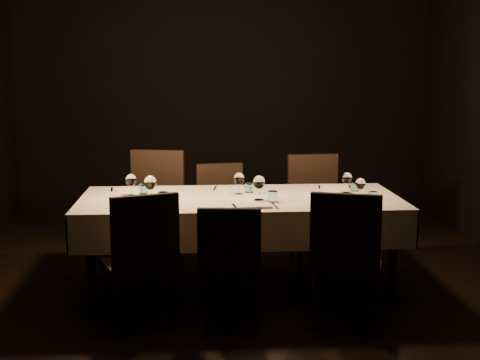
{
  "coord_description": "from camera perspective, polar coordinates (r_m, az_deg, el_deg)",
  "views": [
    {
      "loc": [
        -0.35,
        -5.17,
        1.78
      ],
      "look_at": [
        0.0,
        0.0,
        0.9
      ],
      "focal_mm": 50.0,
      "sensor_mm": 36.0,
      "label": 1
    }
  ],
  "objects": [
    {
      "name": "chair_near_right",
      "position": [
        4.6,
        9.05,
        -6.23
      ],
      "size": [
        0.58,
        0.58,
        0.97
      ],
      "rotation": [
        0.0,
        0.0,
        2.83
      ],
      "color": "black",
      "rests_on": "ground"
    },
    {
      "name": "place_setting_near_left",
      "position": [
        5.05,
        -7.65,
        -1.16
      ],
      "size": [
        0.37,
        0.42,
        0.2
      ],
      "rotation": [
        0.0,
        0.0,
        -0.06
      ],
      "color": "beige",
      "rests_on": "dining_table"
    },
    {
      "name": "chair_far_left",
      "position": [
        6.11,
        -7.3,
        -1.95
      ],
      "size": [
        0.58,
        0.58,
        1.03
      ],
      "rotation": [
        0.0,
        0.0,
        -0.21
      ],
      "color": "black",
      "rests_on": "ground"
    },
    {
      "name": "chair_far_center",
      "position": [
        6.14,
        -1.55,
        -2.4
      ],
      "size": [
        0.5,
        0.5,
        0.9
      ],
      "rotation": [
        0.0,
        0.0,
        0.17
      ],
      "color": "black",
      "rests_on": "ground"
    },
    {
      "name": "place_setting_near_right",
      "position": [
        5.2,
        10.53,
        -1.09
      ],
      "size": [
        0.3,
        0.39,
        0.16
      ],
      "rotation": [
        0.0,
        0.0,
        -0.09
      ],
      "color": "beige",
      "rests_on": "dining_table"
    },
    {
      "name": "place_setting_far_center",
      "position": [
        5.48,
        -0.1,
        -0.32
      ],
      "size": [
        0.33,
        0.4,
        0.18
      ],
      "rotation": [
        0.0,
        0.0,
        -0.12
      ],
      "color": "beige",
      "rests_on": "dining_table"
    },
    {
      "name": "room",
      "position": [
        5.19,
        0.0,
        6.53
      ],
      "size": [
        5.01,
        6.01,
        3.01
      ],
      "color": "black",
      "rests_on": "ground"
    },
    {
      "name": "place_setting_far_left",
      "position": [
        5.49,
        -9.12,
        -0.43
      ],
      "size": [
        0.33,
        0.4,
        0.18
      ],
      "rotation": [
        0.0,
        0.0,
        0.1
      ],
      "color": "beige",
      "rests_on": "dining_table"
    },
    {
      "name": "chair_far_right",
      "position": [
        6.2,
        6.42,
        -1.98
      ],
      "size": [
        0.49,
        0.49,
        0.98
      ],
      "rotation": [
        0.0,
        0.0,
        0.05
      ],
      "color": "black",
      "rests_on": "ground"
    },
    {
      "name": "place_setting_near_center",
      "position": [
        5.06,
        1.8,
        -1.09
      ],
      "size": [
        0.35,
        0.41,
        0.19
      ],
      "rotation": [
        0.0,
        0.0,
        0.1
      ],
      "color": "beige",
      "rests_on": "dining_table"
    },
    {
      "name": "dining_table",
      "position": [
        5.29,
        0.0,
        -2.28
      ],
      "size": [
        2.52,
        1.12,
        0.76
      ],
      "color": "black",
      "rests_on": "ground"
    },
    {
      "name": "chair_near_left",
      "position": [
        4.6,
        -8.43,
        -6.28
      ],
      "size": [
        0.59,
        0.59,
        0.96
      ],
      "rotation": [
        0.0,
        0.0,
        3.5
      ],
      "color": "black",
      "rests_on": "ground"
    },
    {
      "name": "chair_near_center",
      "position": [
        4.53,
        -0.87,
        -6.94
      ],
      "size": [
        0.45,
        0.45,
        0.87
      ],
      "rotation": [
        0.0,
        0.0,
        3.05
      ],
      "color": "black",
      "rests_on": "ground"
    },
    {
      "name": "place_setting_far_right",
      "position": [
        5.61,
        8.94,
        -0.25
      ],
      "size": [
        0.32,
        0.4,
        0.17
      ],
      "rotation": [
        0.0,
        0.0,
        -0.16
      ],
      "color": "beige",
      "rests_on": "dining_table"
    }
  ]
}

